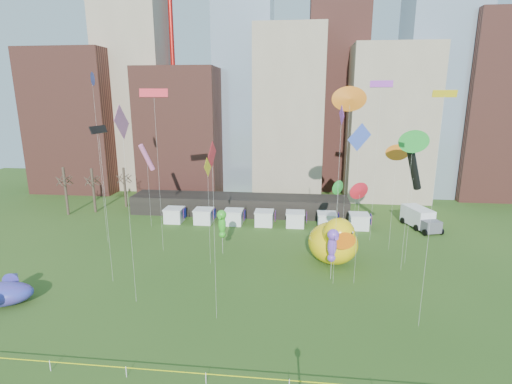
# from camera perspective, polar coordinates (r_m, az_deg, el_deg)

# --- Properties ---
(ground) EXTENTS (160.00, 160.00, 0.00)m
(ground) POSITION_cam_1_polar(r_m,az_deg,el_deg) (31.30, -7.41, -26.30)
(ground) COLOR #2B4F18
(ground) RESTS_ON ground
(skyline) EXTENTS (101.00, 23.00, 68.00)m
(skyline) POSITION_cam_1_polar(r_m,az_deg,el_deg) (84.35, 3.73, 14.66)
(skyline) COLOR brown
(skyline) RESTS_ON ground
(pavilion) EXTENTS (38.00, 6.00, 3.20)m
(pavilion) POSITION_cam_1_polar(r_m,az_deg,el_deg) (68.52, -2.50, -1.90)
(pavilion) COLOR black
(pavilion) RESTS_ON ground
(vendor_tents) EXTENTS (33.24, 2.80, 2.40)m
(vendor_tents) POSITION_cam_1_polar(r_m,az_deg,el_deg) (62.37, 1.23, -3.96)
(vendor_tents) COLOR white
(vendor_tents) RESTS_ON ground
(bare_trees) EXTENTS (8.44, 6.44, 8.50)m
(bare_trees) POSITION_cam_1_polar(r_m,az_deg,el_deg) (75.11, -22.84, 0.31)
(bare_trees) COLOR #382B21
(bare_trees) RESTS_ON ground
(caution_tape) EXTENTS (50.00, 0.06, 0.90)m
(caution_tape) POSITION_cam_1_polar(r_m,az_deg,el_deg) (30.87, -7.46, -25.33)
(caution_tape) COLOR white
(caution_tape) RESTS_ON ground
(big_duck) EXTENTS (7.28, 8.87, 6.41)m
(big_duck) POSITION_cam_1_polar(r_m,az_deg,el_deg) (48.73, 11.50, -7.12)
(big_duck) COLOR yellow
(big_duck) RESTS_ON ground
(small_duck) EXTENTS (4.01, 4.53, 3.18)m
(small_duck) POSITION_cam_1_polar(r_m,az_deg,el_deg) (49.94, 12.00, -8.46)
(small_duck) COLOR white
(small_duck) RESTS_ON ground
(seahorse_green) EXTENTS (1.33, 1.64, 6.06)m
(seahorse_green) POSITION_cam_1_polar(r_m,az_deg,el_deg) (50.22, -5.07, -4.38)
(seahorse_green) COLOR silver
(seahorse_green) RESTS_ON ground
(seahorse_purple) EXTENTS (1.62, 1.85, 6.00)m
(seahorse_purple) POSITION_cam_1_polar(r_m,az_deg,el_deg) (44.05, 11.25, -7.38)
(seahorse_purple) COLOR silver
(seahorse_purple) RESTS_ON ground
(whale_inflatable) EXTENTS (6.64, 7.60, 2.64)m
(whale_inflatable) POSITION_cam_1_polar(r_m,az_deg,el_deg) (47.04, -33.49, -12.34)
(whale_inflatable) COLOR #563591
(whale_inflatable) RESTS_ON ground
(box_truck) EXTENTS (4.72, 7.76, 3.10)m
(box_truck) POSITION_cam_1_polar(r_m,az_deg,el_deg) (66.33, 23.07, -3.56)
(box_truck) COLOR white
(box_truck) RESTS_ON ground
(kite_0) EXTENTS (3.43, 1.26, 21.20)m
(kite_0) POSITION_cam_1_polar(r_m,az_deg,el_deg) (50.28, -14.91, 13.86)
(kite_0) COLOR silver
(kite_0) RESTS_ON ground
(kite_1) EXTENTS (0.13, 3.18, 19.55)m
(kite_1) POSITION_cam_1_polar(r_m,az_deg,el_deg) (37.42, -19.25, 9.33)
(kite_1) COLOR silver
(kite_1) RESTS_ON ground
(kite_2) EXTENTS (0.69, 2.56, 17.34)m
(kite_2) POSITION_cam_1_polar(r_m,az_deg,el_deg) (42.91, -22.30, 8.36)
(kite_2) COLOR silver
(kite_2) RESTS_ON ground
(kite_3) EXTENTS (2.53, 1.02, 16.68)m
(kite_3) POSITION_cam_1_polar(r_m,az_deg,el_deg) (46.32, 22.26, 6.93)
(kite_3) COLOR silver
(kite_3) RESTS_ON ground
(kite_4) EXTENTS (1.81, 0.59, 20.70)m
(kite_4) POSITION_cam_1_polar(r_m,az_deg,el_deg) (34.33, 26.09, 12.25)
(kite_4) COLOR silver
(kite_4) RESTS_ON ground
(kite_5) EXTENTS (3.39, 1.82, 16.81)m
(kite_5) POSITION_cam_1_polar(r_m,az_deg,el_deg) (54.70, 15.08, 7.71)
(kite_5) COLOR silver
(kite_5) RESTS_ON ground
(kite_6) EXTENTS (2.79, 1.10, 21.39)m
(kite_6) POSITION_cam_1_polar(r_m,az_deg,el_deg) (45.61, 13.75, 13.23)
(kite_6) COLOR silver
(kite_6) RESTS_ON ground
(kite_7) EXTENTS (0.31, 1.95, 19.41)m
(kite_7) POSITION_cam_1_polar(r_m,az_deg,el_deg) (40.16, 12.52, 10.07)
(kite_7) COLOR silver
(kite_7) RESTS_ON ground
(kite_8) EXTENTS (0.25, 2.17, 16.55)m
(kite_8) POSITION_cam_1_polar(r_m,az_deg,el_deg) (32.82, -6.50, 4.84)
(kite_8) COLOR silver
(kite_8) RESTS_ON ground
(kite_9) EXTENTS (2.06, 2.48, 13.33)m
(kite_9) POSITION_cam_1_polar(r_m,az_deg,el_deg) (61.70, -15.88, 4.94)
(kite_9) COLOR silver
(kite_9) RESTS_ON ground
(kite_10) EXTENTS (2.88, 2.76, 14.55)m
(kite_10) POSITION_cam_1_polar(r_m,az_deg,el_deg) (49.06, 22.35, 3.14)
(kite_10) COLOR silver
(kite_10) RESTS_ON ground
(kite_11) EXTENTS (1.21, 1.56, 10.07)m
(kite_11) POSITION_cam_1_polar(r_m,az_deg,el_deg) (49.18, 12.13, 0.63)
(kite_11) COLOR silver
(kite_11) RESTS_ON ground
(kite_12) EXTENTS (0.29, 2.31, 13.35)m
(kite_12) POSITION_cam_1_polar(r_m,az_deg,el_deg) (45.63, -7.18, 3.39)
(kite_12) COLOR silver
(kite_12) RESTS_ON ground
(kite_13) EXTENTS (0.72, 1.72, 23.36)m
(kite_13) POSITION_cam_1_polar(r_m,az_deg,el_deg) (55.94, -23.14, 15.07)
(kite_13) COLOR silver
(kite_13) RESTS_ON ground
(kite_14) EXTENTS (2.09, 0.49, 14.34)m
(kite_14) POSITION_cam_1_polar(r_m,az_deg,el_deg) (52.74, 20.16, 5.52)
(kite_14) COLOR silver
(kite_14) RESTS_ON ground
(kite_15) EXTENTS (2.95, 1.04, 22.33)m
(kite_15) POSITION_cam_1_polar(r_m,az_deg,el_deg) (55.16, 18.08, 14.78)
(kite_15) COLOR silver
(kite_15) RESTS_ON ground
(kite_16) EXTENTS (1.54, 1.24, 11.46)m
(kite_16) POSITION_cam_1_polar(r_m,az_deg,el_deg) (41.85, 15.12, 0.12)
(kite_16) COLOR silver
(kite_16) RESTS_ON ground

